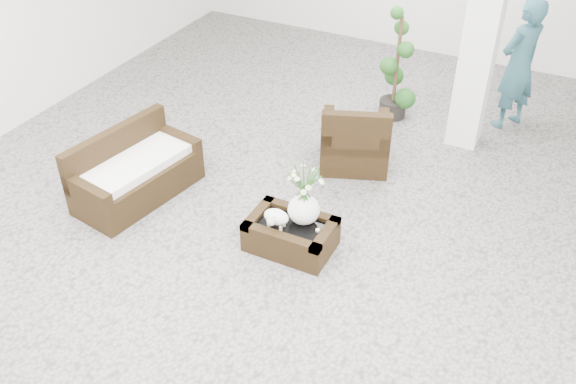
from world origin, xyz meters
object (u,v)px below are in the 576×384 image
at_px(loveseat, 136,167).
at_px(topiary, 397,65).
at_px(coffee_table, 291,235).
at_px(armchair, 356,132).

height_order(loveseat, topiary, topiary).
height_order(coffee_table, loveseat, loveseat).
bearing_deg(armchair, topiary, -112.38).
height_order(armchair, loveseat, armchair).
distance_m(coffee_table, topiary, 3.31).
bearing_deg(topiary, loveseat, -122.68).
xyz_separation_m(armchair, topiary, (0.04, 1.39, 0.35)).
xyz_separation_m(armchair, loveseat, (-2.02, -1.82, -0.04)).
xyz_separation_m(coffee_table, loveseat, (-2.04, 0.04, 0.25)).
bearing_deg(coffee_table, armchair, 90.55).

